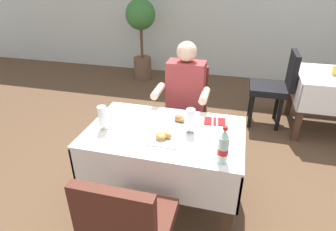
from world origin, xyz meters
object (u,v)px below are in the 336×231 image
plate_near_camera (164,137)px  beer_glass_left (103,118)px  plate_far_diner (176,120)px  background_dining_table (335,90)px  cola_bottle_primary (223,147)px  background_chair_left (276,84)px  potted_plant_corner (141,28)px  chair_far_diner_seat (184,108)px  background_table_tumbler (335,71)px  main_dining_table (165,149)px  napkin_cutlery_set (215,121)px  beer_glass_middle (190,121)px  seated_diner_far (184,99)px  chair_near_camera_side (129,228)px

plate_near_camera → beer_glass_left: (-0.49, 0.03, 0.08)m
plate_far_diner → background_dining_table: plate_far_diner is taller
cola_bottle_primary → background_chair_left: size_ratio=0.27×
plate_far_diner → potted_plant_corner: (-1.29, 2.83, 0.17)m
chair_far_diner_seat → background_table_tumbler: size_ratio=8.82×
background_chair_left → potted_plant_corner: 2.57m
main_dining_table → background_dining_table: same height
napkin_cutlery_set → background_dining_table: 1.99m
chair_far_diner_seat → background_chair_left: bearing=44.2°
beer_glass_middle → background_chair_left: (0.79, 1.71, -0.28)m
cola_bottle_primary → background_table_tumbler: size_ratio=2.35×
main_dining_table → background_chair_left: (0.98, 1.73, -0.01)m
main_dining_table → cola_bottle_primary: 0.61m
cola_bottle_primary → background_dining_table: (1.20, 2.01, -0.30)m
background_dining_table → potted_plant_corner: size_ratio=0.67×
plate_near_camera → seated_diner_far: bearing=90.7°
main_dining_table → cola_bottle_primary: cola_bottle_primary is taller
chair_near_camera_side → background_chair_left: 2.69m
cola_bottle_primary → background_table_tumbler: bearing=60.4°
chair_far_diner_seat → chair_near_camera_side: same height
chair_far_diner_seat → seated_diner_far: 0.19m
main_dining_table → napkin_cutlery_set: napkin_cutlery_set is taller
background_table_tumbler → potted_plant_corner: (-2.82, 1.28, 0.13)m
beer_glass_middle → main_dining_table: bearing=-175.4°
background_table_tumbler → main_dining_table: bearing=-132.9°
seated_diner_far → cola_bottle_primary: 1.06m
beer_glass_left → potted_plant_corner: bearing=104.1°
seated_diner_far → cola_bottle_primary: seated_diner_far is taller
napkin_cutlery_set → background_dining_table: (1.30, 1.49, -0.19)m
main_dining_table → chair_far_diner_seat: 0.78m
plate_near_camera → background_chair_left: 2.09m
seated_diner_far → chair_far_diner_seat: bearing=99.2°
chair_near_camera_side → background_table_tumbler: 2.96m
main_dining_table → plate_far_diner: plate_far_diner is taller
main_dining_table → potted_plant_corner: (-1.23, 2.98, 0.36)m
main_dining_table → chair_near_camera_side: (-0.00, -0.78, -0.01)m
chair_near_camera_side → background_table_tumbler: size_ratio=8.82×
chair_near_camera_side → plate_near_camera: bearing=87.6°
main_dining_table → beer_glass_left: size_ratio=6.12×
beer_glass_middle → cola_bottle_primary: 0.40m
main_dining_table → potted_plant_corner: size_ratio=0.86×
chair_far_diner_seat → plate_far_diner: bearing=-85.0°
plate_near_camera → background_dining_table: plate_near_camera is taller
chair_far_diner_seat → background_table_tumbler: bearing=30.4°
cola_bottle_primary → background_table_tumbler: cola_bottle_primary is taller
main_dining_table → plate_near_camera: bearing=-77.8°
background_dining_table → background_table_tumbler: background_table_tumbler is taller
seated_diner_far → background_table_tumbler: 1.88m
plate_far_diner → background_dining_table: size_ratio=0.28×
plate_near_camera → background_dining_table: 2.48m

